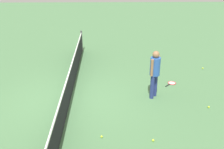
{
  "coord_description": "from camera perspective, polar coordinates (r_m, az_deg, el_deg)",
  "views": [
    {
      "loc": [
        -8.05,
        -1.27,
        4.6
      ],
      "look_at": [
        0.06,
        -1.44,
        0.9
      ],
      "focal_mm": 42.73,
      "sensor_mm": 36.0,
      "label": 1
    }
  ],
  "objects": [
    {
      "name": "player_near_side",
      "position": [
        9.07,
        9.15,
        0.86
      ],
      "size": [
        0.48,
        0.48,
        1.7
      ],
      "color": "navy",
      "rests_on": "ground_plane"
    },
    {
      "name": "ground_plane",
      "position": [
        9.36,
        -8.9,
        -5.24
      ],
      "size": [
        40.0,
        40.0,
        0.0
      ],
      "primitive_type": "plane",
      "color": "#4C7A4C"
    },
    {
      "name": "tennis_ball_midcourt",
      "position": [
        9.3,
        19.99,
        -6.55
      ],
      "size": [
        0.07,
        0.07,
        0.07
      ],
      "primitive_type": "sphere",
      "color": "#C6E033",
      "rests_on": "ground_plane"
    },
    {
      "name": "tennis_racket_near_player",
      "position": [
        10.58,
        12.6,
        -1.83
      ],
      "size": [
        0.53,
        0.54,
        0.03
      ],
      "color": "red",
      "rests_on": "ground_plane"
    },
    {
      "name": "tennis_ball_baseline",
      "position": [
        7.48,
        -2.25,
        -13.14
      ],
      "size": [
        0.07,
        0.07,
        0.07
      ],
      "primitive_type": "sphere",
      "color": "#C6E033",
      "rests_on": "ground_plane"
    },
    {
      "name": "court_net",
      "position": [
        9.13,
        -9.1,
        -2.51
      ],
      "size": [
        10.09,
        0.09,
        1.07
      ],
      "color": "#4C4C51",
      "rests_on": "ground_plane"
    },
    {
      "name": "tennis_ball_stray_right",
      "position": [
        7.44,
        8.8,
        -13.74
      ],
      "size": [
        0.07,
        0.07,
        0.07
      ],
      "primitive_type": "sphere",
      "color": "#C6E033",
      "rests_on": "ground_plane"
    },
    {
      "name": "tennis_ball_by_net",
      "position": [
        12.27,
        18.85,
        1.28
      ],
      "size": [
        0.07,
        0.07,
        0.07
      ],
      "primitive_type": "sphere",
      "color": "#C6E033",
      "rests_on": "ground_plane"
    }
  ]
}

